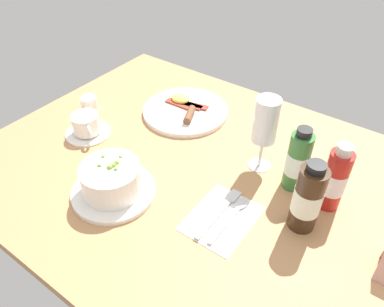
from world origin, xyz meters
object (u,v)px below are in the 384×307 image
at_px(sauce_bottle_green, 298,161).
at_px(breakfast_plate, 185,110).
at_px(creamer_jug, 89,104).
at_px(coffee_cup, 87,126).
at_px(sauce_bottle_brown, 307,198).
at_px(porridge_bowl, 112,181).
at_px(cutlery_setting, 223,216).
at_px(wine_glass, 265,123).
at_px(sauce_bottle_red, 335,180).

relative_size(sauce_bottle_green, breakfast_plate, 0.64).
bearing_deg(sauce_bottle_green, creamer_jug, -174.75).
xyz_separation_m(creamer_jug, sauce_bottle_green, (0.63, 0.06, 0.05)).
relative_size(coffee_cup, sauce_bottle_brown, 0.73).
bearing_deg(coffee_cup, sauce_bottle_brown, 4.15).
bearing_deg(porridge_bowl, sauce_bottle_green, 39.69).
distance_m(cutlery_setting, sauce_bottle_green, 0.21).
bearing_deg(wine_glass, coffee_cup, -160.34).
height_order(creamer_jug, breakfast_plate, creamer_jug).
distance_m(porridge_bowl, wine_glass, 0.37).
distance_m(coffee_cup, sauce_bottle_brown, 0.62).
bearing_deg(breakfast_plate, creamer_jug, -146.92).
bearing_deg(sauce_bottle_brown, wine_glass, 143.92).
height_order(sauce_bottle_brown, breakfast_plate, sauce_bottle_brown).
xyz_separation_m(coffee_cup, sauce_bottle_green, (0.55, 0.15, 0.05)).
distance_m(porridge_bowl, coffee_cup, 0.26).
height_order(porridge_bowl, creamer_jug, porridge_bowl).
xyz_separation_m(cutlery_setting, sauce_bottle_brown, (0.14, 0.08, 0.08)).
bearing_deg(sauce_bottle_red, wine_glass, 171.49).
bearing_deg(wine_glass, creamer_jug, -172.09).
xyz_separation_m(cutlery_setting, sauce_bottle_green, (0.08, 0.18, 0.07)).
relative_size(creamer_jug, sauce_bottle_green, 0.34).
bearing_deg(coffee_cup, creamer_jug, 134.84).
relative_size(sauce_bottle_brown, breakfast_plate, 0.67).
bearing_deg(sauce_bottle_green, sauce_bottle_brown, -57.56).
xyz_separation_m(sauce_bottle_red, breakfast_plate, (-0.48, 0.11, -0.07)).
xyz_separation_m(wine_glass, sauce_bottle_green, (0.10, -0.02, -0.05)).
bearing_deg(coffee_cup, porridge_bowl, -28.77).
relative_size(sauce_bottle_red, breakfast_plate, 0.66).
relative_size(creamer_jug, breakfast_plate, 0.22).
relative_size(wine_glass, breakfast_plate, 0.76).
relative_size(porridge_bowl, sauce_bottle_green, 1.18).
height_order(creamer_jug, sauce_bottle_red, sauce_bottle_red).
distance_m(wine_glass, sauce_bottle_red, 0.19).
bearing_deg(sauce_bottle_red, sauce_bottle_green, 172.70).
distance_m(cutlery_setting, wine_glass, 0.24).
distance_m(coffee_cup, sauce_bottle_red, 0.65).
bearing_deg(cutlery_setting, sauce_bottle_red, 45.22).
bearing_deg(creamer_jug, cutlery_setting, -12.45).
bearing_deg(breakfast_plate, cutlery_setting, -42.10).
xyz_separation_m(porridge_bowl, sauce_bottle_brown, (0.39, 0.17, 0.04)).
bearing_deg(creamer_jug, coffee_cup, -45.16).
bearing_deg(coffee_cup, breakfast_plate, 57.30).
bearing_deg(porridge_bowl, creamer_jug, 145.95).
bearing_deg(sauce_bottle_green, porridge_bowl, -140.31).
distance_m(creamer_jug, sauce_bottle_green, 0.64).
height_order(sauce_bottle_green, breakfast_plate, sauce_bottle_green).
relative_size(cutlery_setting, sauce_bottle_brown, 0.98).
height_order(coffee_cup, creamer_jug, coffee_cup).
bearing_deg(porridge_bowl, sauce_bottle_brown, 23.43).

